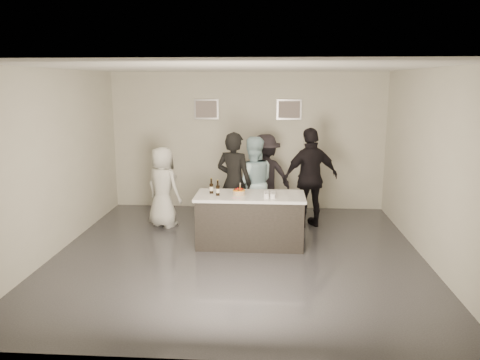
{
  "coord_description": "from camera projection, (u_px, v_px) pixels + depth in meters",
  "views": [
    {
      "loc": [
        0.52,
        -7.26,
        2.79
      ],
      "look_at": [
        0.0,
        0.5,
        1.15
      ],
      "focal_mm": 35.0,
      "sensor_mm": 36.0,
      "label": 1
    }
  ],
  "objects": [
    {
      "name": "bar_counter",
      "position": [
        250.0,
        220.0,
        8.06
      ],
      "size": [
        1.86,
        0.86,
        0.9
      ],
      "primitive_type": "cube",
      "color": "white",
      "rests_on": "ground"
    },
    {
      "name": "floor",
      "position": [
        238.0,
        254.0,
        7.7
      ],
      "size": [
        6.0,
        6.0,
        0.0
      ],
      "primitive_type": "plane",
      "color": "#3D3D42",
      "rests_on": "ground"
    },
    {
      "name": "beer_bottle_a",
      "position": [
        211.0,
        186.0,
        8.04
      ],
      "size": [
        0.07,
        0.07,
        0.26
      ],
      "primitive_type": "cylinder",
      "color": "black",
      "rests_on": "bar_counter"
    },
    {
      "name": "wall_back",
      "position": [
        247.0,
        141.0,
        10.32
      ],
      "size": [
        6.0,
        0.04,
        3.0
      ],
      "primitive_type": "cube",
      "color": "beige",
      "rests_on": "ground"
    },
    {
      "name": "wall_left",
      "position": [
        54.0,
        163.0,
        7.58
      ],
      "size": [
        0.04,
        6.0,
        3.0
      ],
      "primitive_type": "cube",
      "color": "beige",
      "rests_on": "ground"
    },
    {
      "name": "picture_left",
      "position": [
        206.0,
        109.0,
        10.2
      ],
      "size": [
        0.54,
        0.04,
        0.44
      ],
      "primitive_type": "cube",
      "color": "#B2B2B7",
      "rests_on": "wall_back"
    },
    {
      "name": "candles",
      "position": [
        233.0,
        198.0,
        7.73
      ],
      "size": [
        0.24,
        0.08,
        0.01
      ],
      "primitive_type": "cube",
      "color": "pink",
      "rests_on": "bar_counter"
    },
    {
      "name": "person_main_black",
      "position": [
        234.0,
        183.0,
        8.7
      ],
      "size": [
        0.81,
        0.68,
        1.89
      ],
      "primitive_type": "imported",
      "rotation": [
        0.0,
        0.0,
        2.76
      ],
      "color": "black",
      "rests_on": "ground"
    },
    {
      "name": "wall_right",
      "position": [
        432.0,
        167.0,
        7.19
      ],
      "size": [
        0.04,
        6.0,
        3.0
      ],
      "primitive_type": "cube",
      "color": "beige",
      "rests_on": "ground"
    },
    {
      "name": "person_guest_right",
      "position": [
        311.0,
        178.0,
        9.02
      ],
      "size": [
        1.23,
        0.86,
        1.94
      ],
      "primitive_type": "imported",
      "rotation": [
        0.0,
        0.0,
        3.52
      ],
      "color": "black",
      "rests_on": "ground"
    },
    {
      "name": "wall_front",
      "position": [
        216.0,
        219.0,
        4.46
      ],
      "size": [
        6.0,
        0.04,
        3.0
      ],
      "primitive_type": "cube",
      "color": "beige",
      "rests_on": "ground"
    },
    {
      "name": "person_guest_left",
      "position": [
        163.0,
        187.0,
        9.07
      ],
      "size": [
        0.92,
        0.82,
        1.57
      ],
      "primitive_type": "imported",
      "rotation": [
        0.0,
        0.0,
        2.6
      ],
      "color": "silver",
      "rests_on": "ground"
    },
    {
      "name": "person_guest_back",
      "position": [
        265.0,
        176.0,
        9.66
      ],
      "size": [
        1.29,
        1.02,
        1.74
      ],
      "primitive_type": "imported",
      "rotation": [
        0.0,
        0.0,
        3.52
      ],
      "color": "black",
      "rests_on": "ground"
    },
    {
      "name": "tumbler_cluster",
      "position": [
        270.0,
        194.0,
        7.82
      ],
      "size": [
        0.19,
        0.3,
        0.08
      ],
      "primitive_type": "cube",
      "color": "#CC9013",
      "rests_on": "bar_counter"
    },
    {
      "name": "picture_right",
      "position": [
        289.0,
        110.0,
        10.08
      ],
      "size": [
        0.54,
        0.04,
        0.44
      ],
      "primitive_type": "cube",
      "color": "#B2B2B7",
      "rests_on": "wall_back"
    },
    {
      "name": "ceiling",
      "position": [
        238.0,
        67.0,
        7.08
      ],
      "size": [
        6.0,
        6.0,
        0.0
      ],
      "primitive_type": "plane",
      "rotation": [
        3.14,
        0.0,
        0.0
      ],
      "color": "white"
    },
    {
      "name": "beer_bottle_b",
      "position": [
        218.0,
        188.0,
        7.89
      ],
      "size": [
        0.07,
        0.07,
        0.26
      ],
      "primitive_type": "cylinder",
      "color": "black",
      "rests_on": "bar_counter"
    },
    {
      "name": "cake",
      "position": [
        239.0,
        193.0,
        7.96
      ],
      "size": [
        0.21,
        0.21,
        0.07
      ],
      "primitive_type": "cylinder",
      "color": "orange",
      "rests_on": "bar_counter"
    },
    {
      "name": "person_main_blue",
      "position": [
        252.0,
        183.0,
        8.91
      ],
      "size": [
        0.96,
        0.8,
        1.79
      ],
      "primitive_type": "imported",
      "rotation": [
        0.0,
        0.0,
        3.3
      ],
      "color": "#A4CBD6",
      "rests_on": "ground"
    }
  ]
}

